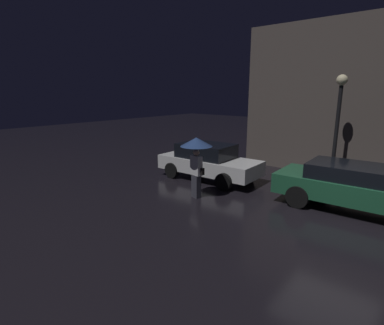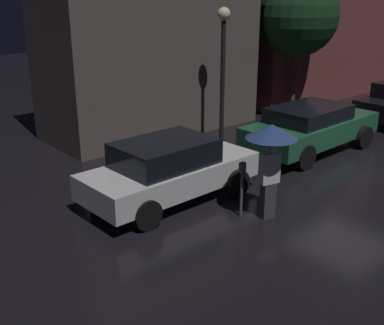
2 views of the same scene
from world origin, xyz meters
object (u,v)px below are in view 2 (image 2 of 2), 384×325
(parked_car_green, at_px, (311,127))
(pedestrian_with_umbrella, at_px, (271,144))
(street_lamp_near, at_px, (223,53))
(parked_car_white, at_px, (169,169))
(parking_meter, at_px, (242,183))

(parked_car_green, height_order, pedestrian_with_umbrella, pedestrian_with_umbrella)
(street_lamp_near, bearing_deg, parked_car_white, -147.85)
(pedestrian_with_umbrella, relative_size, parking_meter, 1.69)
(pedestrian_with_umbrella, relative_size, street_lamp_near, 0.50)
(parked_car_white, xyz_separation_m, parking_meter, (0.64, -1.63, 0.00))
(parked_car_white, distance_m, parked_car_green, 5.33)
(parked_car_white, distance_m, parking_meter, 1.75)
(pedestrian_with_umbrella, xyz_separation_m, parking_meter, (-0.38, 0.40, -0.87))
(parked_car_green, xyz_separation_m, pedestrian_with_umbrella, (-4.31, -2.15, 0.87))
(parked_car_white, distance_m, pedestrian_with_umbrella, 2.43)
(parked_car_green, bearing_deg, parked_car_white, 179.07)
(parked_car_green, relative_size, parking_meter, 3.87)
(parked_car_green, xyz_separation_m, street_lamp_near, (-1.31, 2.40, 2.00))
(parked_car_green, relative_size, pedestrian_with_umbrella, 2.30)
(pedestrian_with_umbrella, bearing_deg, parking_meter, -33.63)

